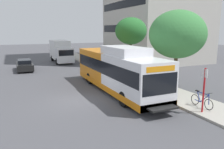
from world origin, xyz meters
name	(u,v)px	position (x,y,z in m)	size (l,w,h in m)	color
ground_plane	(55,79)	(0.00, 8.00, 0.00)	(120.00, 120.00, 0.00)	#4C4C51
sidewalk_curb	(126,76)	(7.00, 6.00, 0.07)	(3.00, 56.00, 0.14)	#A8A399
transit_bus	(116,70)	(3.60, 1.17, 1.70)	(2.58, 12.25, 3.65)	white
bus_stop_sign_pole	(204,87)	(5.99, -5.41, 1.65)	(0.10, 0.36, 2.60)	red
bicycle_parked	(202,101)	(6.61, -4.76, 0.56)	(0.52, 1.76, 1.02)	black
street_tree_near_stop	(177,34)	(7.83, -0.75, 4.49)	(4.32, 4.32, 6.20)	#4C3823
street_tree_mid_block	(131,31)	(7.95, 6.78, 4.71)	(3.37, 3.37, 6.02)	#4C3823
parked_car_far_lane	(24,65)	(-2.54, 14.23, 0.66)	(1.80, 4.50, 1.33)	black
box_truck_background	(61,51)	(2.99, 19.58, 1.74)	(2.32, 7.01, 3.25)	silver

